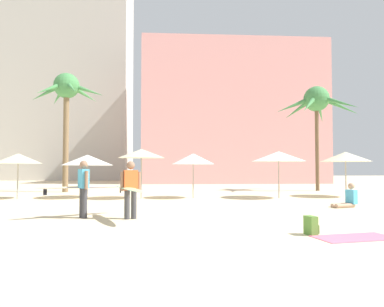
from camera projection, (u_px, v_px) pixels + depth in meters
ground at (263, 263)px, 5.66m from camera, size 120.00×120.00×0.00m
hotel_pink at (229, 117)px, 38.23m from camera, size 17.77×10.17×13.80m
hotel_tower_gray at (69, 76)px, 46.54m from camera, size 15.66×8.78×26.57m
palm_tree_far_left at (67, 94)px, 22.52m from camera, size 4.60×4.00×7.41m
palm_tree_left at (317, 103)px, 23.67m from camera, size 5.43×4.62×6.84m
cafe_umbrella_0 at (18, 159)px, 17.37m from camera, size 2.21×2.21×2.19m
cafe_umbrella_1 at (345, 157)px, 18.70m from camera, size 2.52×2.52×2.32m
cafe_umbrella_2 at (87, 160)px, 18.10m from camera, size 2.57×2.57×2.15m
cafe_umbrella_3 at (279, 156)px, 17.95m from camera, size 2.66×2.66×2.31m
cafe_umbrella_4 at (141, 154)px, 17.64m from camera, size 2.29×2.29×2.41m
cafe_umbrella_5 at (193, 159)px, 17.92m from camera, size 2.12×2.12×2.21m
beach_towel at (355, 238)px, 7.70m from camera, size 1.84×1.15×0.01m
backpack at (311, 226)px, 8.06m from camera, size 0.30×0.34×0.42m
person_near_right at (348, 199)px, 13.70m from camera, size 1.07×0.70×0.92m
person_near_left at (130, 188)px, 10.46m from camera, size 1.32×2.68×1.69m
person_far_right at (84, 187)px, 10.93m from camera, size 2.72×1.80×1.72m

